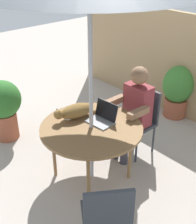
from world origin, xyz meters
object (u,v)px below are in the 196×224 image
Objects in this scene: cat at (74,112)px; potted_plant_by_chair at (177,90)px; chair_occupied at (141,116)px; potted_plant_near_fence at (3,105)px; chair_empty at (107,217)px; laptop at (103,116)px; person_seated at (134,108)px; patio_table at (91,130)px.

cat is 2.04m from potted_plant_by_chair.
cat is (-0.28, -0.88, 0.28)m from chair_occupied.
chair_occupied is 0.96m from cat.
chair_empty is at bearing -6.26° from potted_plant_near_fence.
potted_plant_near_fence is at bearing -140.24° from chair_occupied.
laptop is 0.36× the size of potted_plant_near_fence.
person_seated is 3.83× the size of laptop.
potted_plant_near_fence is at bearing -163.95° from cat.
laptop is (-0.93, 0.81, 0.26)m from chair_empty.
laptop is at bearing 37.39° from cat.
patio_table is 0.87m from chair_occupied.
potted_plant_by_chair is (0.05, 2.01, -0.33)m from cat.
laptop is at bearing 91.77° from patio_table.
cat is at bearing 16.05° from potted_plant_near_fence.
patio_table is at bearing 3.96° from cat.
chair_empty is 1.04× the size of potted_plant_by_chair.
person_seated reaches higher than cat.
patio_table is 2.02m from potted_plant_by_chair.
cat is at bearing 153.22° from chair_empty.
laptop is 0.50× the size of cat.
chair_empty is 1.00× the size of potted_plant_near_fence.
patio_table is 1.30× the size of chair_empty.
chair_occupied is at bearing 72.50° from cat.
patio_table is 1.80× the size of cat.
patio_table is 1.12m from chair_empty.
person_seated reaches higher than chair_empty.
cat is (-0.28, -0.02, 0.13)m from patio_table.
potted_plant_by_chair is (-0.23, 1.29, -0.23)m from person_seated.
potted_plant_near_fence is at bearing -166.16° from patio_table.
potted_plant_near_fence is 2.66m from potted_plant_by_chair.
laptop is 1.58m from potted_plant_near_fence.
patio_table is at bearing -88.23° from laptop.
potted_plant_near_fence is (-1.47, -0.36, -0.14)m from patio_table.
patio_table is 0.70m from person_seated.
chair_empty is at bearing -34.11° from patio_table.
chair_empty is 1.38× the size of cat.
chair_occupied is 0.72m from laptop.
potted_plant_by_chair is (1.24, 2.36, -0.06)m from potted_plant_near_fence.
laptop is (-0.01, -0.51, 0.09)m from person_seated.
chair_occupied is at bearing 39.76° from potted_plant_near_fence.
potted_plant_by_chair is at bearing 96.59° from patio_table.
potted_plant_by_chair is (-1.15, 2.62, -0.06)m from chair_empty.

